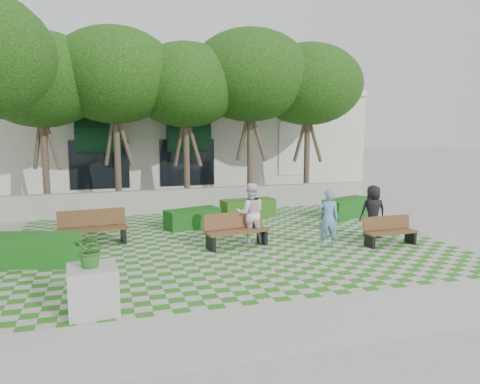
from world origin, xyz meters
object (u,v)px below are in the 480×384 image
object	(u,v)px
bench_east	(389,231)
hedge_midright	(248,209)
person_dark	(373,211)
hedge_west	(33,250)
planter_front	(93,279)
hedge_midleft	(192,218)
person_white	(250,213)
hedge_east	(347,208)
bench_west	(93,228)
bench_mid	(236,231)
person_blue	(328,218)

from	to	relation	value
bench_east	hedge_midright	xyz separation A→B (m)	(-2.67, 4.86, -0.05)
hedge_midright	person_dark	world-z (taller)	person_dark
hedge_west	planter_front	bearing A→B (deg)	-67.58
hedge_midleft	person_white	world-z (taller)	person_white
hedge_west	person_dark	xyz separation A→B (m)	(9.56, 0.12, 0.42)
hedge_midleft	hedge_east	bearing A→B (deg)	1.17
hedge_midleft	planter_front	xyz separation A→B (m)	(-3.09, -6.43, 0.31)
person_dark	hedge_west	bearing A→B (deg)	10.25
bench_west	person_dark	xyz separation A→B (m)	(8.17, -1.48, 0.32)
bench_mid	bench_west	world-z (taller)	bench_west
hedge_midleft	person_blue	bearing A→B (deg)	-48.47
bench_mid	hedge_west	xyz separation A→B (m)	(-5.24, -0.23, -0.08)
bench_mid	person_dark	xyz separation A→B (m)	(4.31, -0.10, 0.34)
bench_mid	hedge_east	xyz separation A→B (m)	(5.12, 2.84, -0.11)
hedge_midright	person_blue	distance (m)	4.70
person_dark	planter_front	bearing A→B (deg)	33.44
hedge_midright	hedge_west	world-z (taller)	hedge_west
bench_east	bench_mid	size ratio (longest dim) A/B	0.84
bench_west	hedge_midright	xyz separation A→B (m)	(5.42, 2.40, -0.14)
hedge_midleft	planter_front	bearing A→B (deg)	-115.69
bench_east	bench_west	xyz separation A→B (m)	(-8.09, 2.47, 0.09)
planter_front	bench_mid	bearing A→B (deg)	44.24
hedge_west	bench_mid	bearing A→B (deg)	2.49
hedge_west	planter_front	world-z (taller)	planter_front
bench_east	person_blue	xyz separation A→B (m)	(-1.81, 0.27, 0.43)
hedge_west	person_white	xyz separation A→B (m)	(5.75, 0.47, 0.50)
hedge_west	person_dark	bearing A→B (deg)	0.74
hedge_east	bench_mid	bearing A→B (deg)	-150.97
hedge_west	person_blue	world-z (taller)	person_blue
planter_front	bench_east	bearing A→B (deg)	17.98
bench_west	hedge_midright	world-z (taller)	bench_west
bench_west	hedge_east	distance (m)	9.10
hedge_west	person_white	size ratio (longest dim) A/B	1.22
hedge_midleft	person_dark	size ratio (longest dim) A/B	1.13
hedge_midright	person_blue	world-z (taller)	person_blue
bench_east	hedge_west	size ratio (longest dim) A/B	0.73
hedge_east	person_blue	size ratio (longest dim) A/B	1.20
bench_east	hedge_midleft	xyz separation A→B (m)	(-4.95, 3.82, -0.08)
hedge_west	planter_front	distance (m)	3.77
person_dark	hedge_midright	bearing A→B (deg)	-45.10
bench_west	person_white	size ratio (longest dim) A/B	1.11
bench_west	hedge_west	bearing A→B (deg)	-136.31
hedge_midright	person_dark	size ratio (longest dim) A/B	1.22
planter_front	person_dark	size ratio (longest dim) A/B	0.97
bench_east	person_white	distance (m)	4.00
bench_mid	person_dark	bearing A→B (deg)	-10.60
hedge_midright	hedge_east	bearing A→B (deg)	-14.57
bench_mid	hedge_east	bearing A→B (deg)	19.83
hedge_east	person_blue	bearing A→B (deg)	-126.28
bench_west	hedge_west	xyz separation A→B (m)	(-1.38, -1.60, -0.10)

